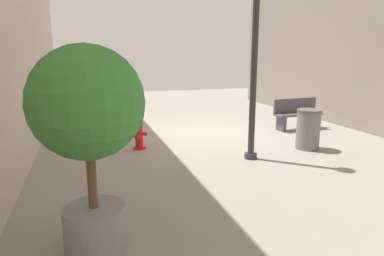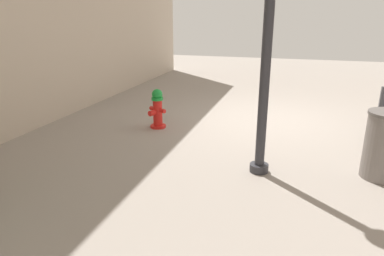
% 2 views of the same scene
% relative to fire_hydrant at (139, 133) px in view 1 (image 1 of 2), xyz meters
% --- Properties ---
extents(ground_plane, '(23.40, 23.40, 0.00)m').
position_rel_fire_hydrant_xyz_m(ground_plane, '(-2.17, -1.23, -0.41)').
color(ground_plane, gray).
extents(fire_hydrant, '(0.41, 0.39, 0.82)m').
position_rel_fire_hydrant_xyz_m(fire_hydrant, '(0.00, 0.00, 0.00)').
color(fire_hydrant, red).
rests_on(fire_hydrant, ground_plane).
extents(bench_near, '(1.58, 0.55, 0.95)m').
position_rel_fire_hydrant_xyz_m(bench_near, '(-5.05, -0.81, 0.08)').
color(bench_near, '#4C4C51').
rests_on(bench_near, ground_plane).
extents(planter_tree, '(1.30, 1.30, 2.44)m').
position_rel_fire_hydrant_xyz_m(planter_tree, '(1.18, 4.27, 1.20)').
color(planter_tree, gray).
rests_on(planter_tree, ground_plane).
extents(street_lamp, '(0.36, 0.36, 3.96)m').
position_rel_fire_hydrant_xyz_m(street_lamp, '(-2.28, 1.55, 2.05)').
color(street_lamp, '#2D2D33').
rests_on(street_lamp, ground_plane).
extents(trash_bin, '(0.59, 0.59, 0.98)m').
position_rel_fire_hydrant_xyz_m(trash_bin, '(-3.99, 1.23, 0.09)').
color(trash_bin, slate).
rests_on(trash_bin, ground_plane).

